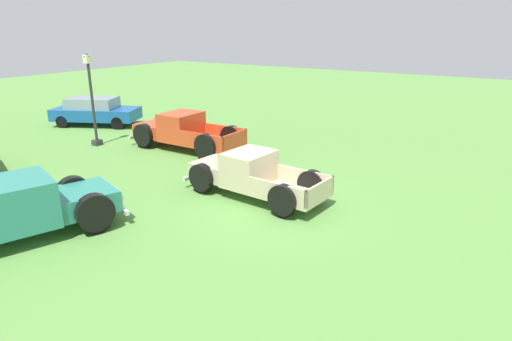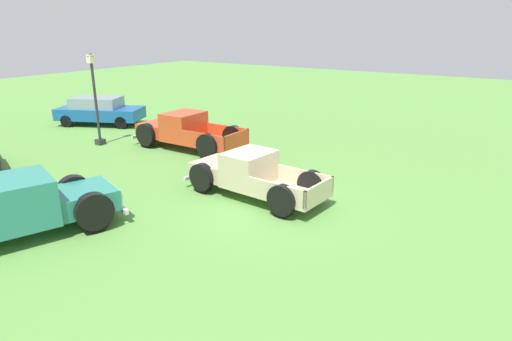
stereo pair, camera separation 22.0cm
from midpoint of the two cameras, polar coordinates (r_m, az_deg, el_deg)
ground_plane at (r=13.82m, az=2.54°, el=-4.24°), size 80.00×80.00×0.00m
pickup_truck_foreground at (r=14.25m, az=-0.65°, el=-0.50°), size 2.20×4.91×1.46m
pickup_truck_behind_left at (r=12.92m, az=-26.95°, el=-4.31°), size 5.60×3.51×1.61m
pickup_truck_behind_right at (r=19.99m, az=-9.08°, el=5.04°), size 2.08×5.29×1.61m
sedan_distant_a at (r=25.88m, az=-19.33°, el=7.33°), size 3.65×4.89×1.52m
lamp_post_far at (r=21.27m, az=-19.73°, el=8.81°), size 0.36×0.36×4.11m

